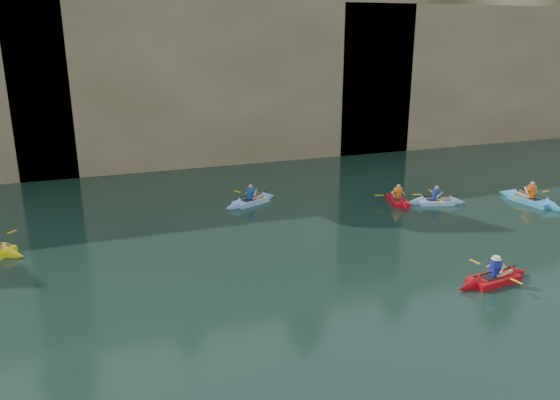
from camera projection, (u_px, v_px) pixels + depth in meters
name	position (u px, v px, depth m)	size (l,w,h in m)	color
ground	(399.00, 363.00, 13.24)	(160.00, 160.00, 0.00)	black
cliff	(174.00, 58.00, 38.39)	(70.00, 16.00, 12.00)	tan
cliff_slab_center	(229.00, 67.00, 32.50)	(24.00, 2.40, 11.40)	#9D7E5F
cliff_slab_east	(497.00, 73.00, 39.35)	(26.00, 2.40, 9.84)	#9D7E5F
sea_cave_center	(132.00, 144.00, 31.14)	(3.50, 1.00, 3.20)	black
sea_cave_east	(352.00, 120.00, 35.58)	(5.00, 1.00, 4.50)	black
main_kayaker	(494.00, 278.00, 17.43)	(3.09, 2.08, 1.12)	red
kayaker_ltblue_near	(436.00, 201.00, 25.46)	(2.87, 2.11, 1.10)	#98CAFF
kayaker_red_far	(398.00, 200.00, 25.67)	(2.15, 3.10, 1.11)	red
kayaker_ltblue_mid	(251.00, 201.00, 25.51)	(3.09, 2.14, 1.17)	#8CB9EA
kayaker_blue_east	(530.00, 200.00, 25.62)	(2.50, 3.69, 1.29)	#3C9DCD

